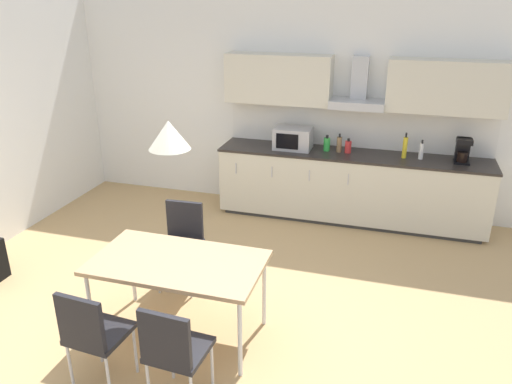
# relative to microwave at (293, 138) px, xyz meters

# --- Properties ---
(ground_plane) EXTENTS (8.66, 8.88, 0.02)m
(ground_plane) POSITION_rel_microwave_xyz_m (-0.23, -2.65, -1.06)
(ground_plane) COLOR tan
(wall_back) EXTENTS (6.93, 0.10, 2.88)m
(wall_back) POSITION_rel_microwave_xyz_m (-0.23, 0.36, 0.39)
(wall_back) COLOR white
(wall_back) RESTS_ON ground_plane
(kitchen_counter) EXTENTS (3.42, 0.65, 0.91)m
(kitchen_counter) POSITION_rel_microwave_xyz_m (0.78, 0.00, -0.59)
(kitchen_counter) COLOR #333333
(kitchen_counter) RESTS_ON ground_plane
(backsplash_tile) EXTENTS (3.40, 0.02, 0.54)m
(backsplash_tile) POSITION_rel_microwave_xyz_m (0.78, 0.30, 0.13)
(backsplash_tile) COLOR silver
(backsplash_tile) RESTS_ON kitchen_counter
(upper_wall_cabinets) EXTENTS (3.40, 0.40, 0.62)m
(upper_wall_cabinets) POSITION_rel_microwave_xyz_m (0.78, 0.14, 0.72)
(upper_wall_cabinets) COLOR beige
(microwave) EXTENTS (0.48, 0.35, 0.28)m
(microwave) POSITION_rel_microwave_xyz_m (0.00, 0.00, 0.00)
(microwave) COLOR #ADADB2
(microwave) RESTS_ON kitchen_counter
(coffee_maker) EXTENTS (0.18, 0.19, 0.30)m
(coffee_maker) POSITION_rel_microwave_xyz_m (2.07, 0.03, 0.01)
(coffee_maker) COLOR black
(coffee_maker) RESTS_ON kitchen_counter
(bottle_yellow) EXTENTS (0.06, 0.06, 0.32)m
(bottle_yellow) POSITION_rel_microwave_xyz_m (1.40, 0.01, -0.00)
(bottle_yellow) COLOR yellow
(bottle_yellow) RESTS_ON kitchen_counter
(bottle_red) EXTENTS (0.08, 0.08, 0.19)m
(bottle_red) POSITION_rel_microwave_xyz_m (0.71, 0.03, -0.06)
(bottle_red) COLOR red
(bottle_red) RESTS_ON kitchen_counter
(bottle_brown) EXTENTS (0.06, 0.06, 0.24)m
(bottle_brown) POSITION_rel_microwave_xyz_m (0.60, 0.03, -0.04)
(bottle_brown) COLOR brown
(bottle_brown) RESTS_ON kitchen_counter
(bottle_white) EXTENTS (0.06, 0.06, 0.24)m
(bottle_white) POSITION_rel_microwave_xyz_m (1.60, 0.02, -0.04)
(bottle_white) COLOR white
(bottle_white) RESTS_ON kitchen_counter
(bottle_green) EXTENTS (0.08, 0.08, 0.21)m
(bottle_green) POSITION_rel_microwave_xyz_m (0.44, 0.03, -0.05)
(bottle_green) COLOR green
(bottle_green) RESTS_ON kitchen_counter
(dining_table) EXTENTS (1.43, 0.81, 0.74)m
(dining_table) POSITION_rel_microwave_xyz_m (-0.34, -2.85, -0.36)
(dining_table) COLOR tan
(dining_table) RESTS_ON ground_plane
(chair_near_right) EXTENTS (0.42, 0.42, 0.87)m
(chair_near_right) POSITION_rel_microwave_xyz_m (-0.02, -3.63, -0.52)
(chair_near_right) COLOR black
(chair_near_right) RESTS_ON ground_plane
(chair_far_left) EXTENTS (0.42, 0.42, 0.87)m
(chair_far_left) POSITION_rel_microwave_xyz_m (-0.67, -2.06, -0.52)
(chair_far_left) COLOR black
(chair_far_left) RESTS_ON ground_plane
(chair_near_left) EXTENTS (0.43, 0.43, 0.87)m
(chair_near_left) POSITION_rel_microwave_xyz_m (-0.67, -3.63, -0.52)
(chair_near_left) COLOR black
(chair_near_left) RESTS_ON ground_plane
(pendant_lamp) EXTENTS (0.32, 0.32, 0.22)m
(pendant_lamp) POSITION_rel_microwave_xyz_m (-0.34, -2.85, 0.77)
(pendant_lamp) COLOR silver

